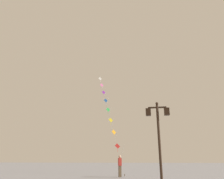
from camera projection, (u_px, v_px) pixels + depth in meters
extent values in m
plane|color=gray|center=(136.00, 175.00, 20.92)|extent=(160.00, 160.00, 0.00)
cylinder|color=black|center=(159.00, 144.00, 11.66)|extent=(0.14, 0.14, 4.29)
sphere|color=black|center=(157.00, 103.00, 12.34)|extent=(0.16, 0.16, 0.16)
cube|color=black|center=(157.00, 107.00, 12.27)|extent=(1.01, 0.08, 0.08)
cube|color=black|center=(148.00, 112.00, 12.27)|extent=(0.28, 0.28, 0.40)
cube|color=beige|center=(148.00, 112.00, 12.27)|extent=(0.19, 0.19, 0.30)
cube|color=black|center=(167.00, 112.00, 12.12)|extent=(0.28, 0.28, 0.40)
cube|color=beige|center=(167.00, 112.00, 12.12)|extent=(0.19, 0.19, 0.30)
cylinder|color=brown|center=(125.00, 175.00, 18.82)|extent=(0.06, 0.06, 0.18)
cylinder|color=silver|center=(121.00, 159.00, 20.26)|extent=(0.90, 2.10, 2.47)
cylinder|color=silver|center=(116.00, 139.00, 22.55)|extent=(0.57, 1.31, 1.53)
cylinder|color=silver|center=(112.00, 126.00, 24.31)|extent=(0.57, 1.31, 1.53)
cylinder|color=silver|center=(109.00, 115.00, 26.06)|extent=(0.57, 1.31, 1.53)
cylinder|color=silver|center=(107.00, 105.00, 27.81)|extent=(0.57, 1.31, 1.53)
cylinder|color=silver|center=(105.00, 96.00, 29.57)|extent=(0.57, 1.31, 1.53)
cylinder|color=silver|center=(103.00, 89.00, 31.32)|extent=(0.57, 1.31, 1.53)
cylinder|color=silver|center=(101.00, 82.00, 33.07)|extent=(0.57, 1.31, 1.53)
cube|color=red|center=(117.00, 146.00, 21.68)|extent=(0.51, 0.12, 0.52)
cylinder|color=red|center=(117.00, 150.00, 21.55)|extent=(0.02, 0.02, 0.38)
cube|color=orange|center=(114.00, 132.00, 23.43)|extent=(0.42, 0.33, 0.52)
cylinder|color=orange|center=(114.00, 135.00, 23.33)|extent=(0.04, 0.04, 0.26)
cube|color=yellow|center=(111.00, 120.00, 25.18)|extent=(0.48, 0.22, 0.52)
cylinder|color=yellow|center=(111.00, 124.00, 25.06)|extent=(0.03, 0.04, 0.38)
cube|color=green|center=(108.00, 110.00, 26.94)|extent=(0.47, 0.26, 0.52)
cylinder|color=green|center=(108.00, 113.00, 26.82)|extent=(0.02, 0.02, 0.36)
cube|color=blue|center=(106.00, 100.00, 28.69)|extent=(0.52, 0.10, 0.52)
cylinder|color=blue|center=(106.00, 103.00, 28.58)|extent=(0.02, 0.03, 0.30)
cube|color=purple|center=(104.00, 92.00, 30.44)|extent=(0.49, 0.21, 0.52)
cylinder|color=purple|center=(104.00, 95.00, 30.32)|extent=(0.03, 0.04, 0.37)
cube|color=pink|center=(102.00, 85.00, 32.19)|extent=(0.46, 0.27, 0.52)
cylinder|color=pink|center=(102.00, 88.00, 32.07)|extent=(0.03, 0.04, 0.38)
cube|color=white|center=(100.00, 79.00, 33.95)|extent=(0.49, 0.20, 0.52)
cylinder|color=white|center=(100.00, 81.00, 33.83)|extent=(0.02, 0.02, 0.33)
cube|color=brown|center=(120.00, 171.00, 17.96)|extent=(0.28, 0.35, 0.90)
cube|color=#B22D26|center=(120.00, 162.00, 18.19)|extent=(0.35, 0.44, 0.60)
sphere|color=tan|center=(120.00, 157.00, 18.31)|extent=(0.22, 0.22, 0.22)
cylinder|color=#B22D26|center=(119.00, 160.00, 18.44)|extent=(0.21, 0.40, 0.50)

